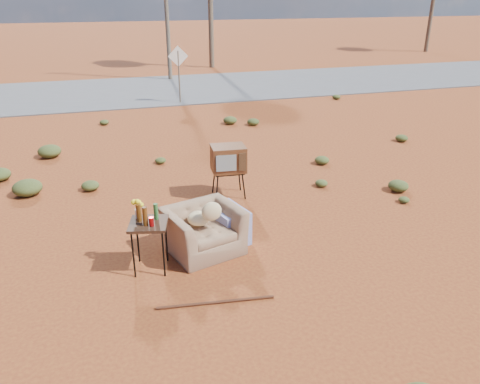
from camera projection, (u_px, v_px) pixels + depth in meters
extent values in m
plane|color=brown|center=(222.00, 264.00, 7.54)|extent=(140.00, 140.00, 0.00)
cube|color=#565659|center=(135.00, 91.00, 20.72)|extent=(140.00, 7.00, 0.04)
imported|color=#846248|center=(203.00, 223.00, 7.75)|extent=(1.34, 1.06, 1.03)
ellipsoid|color=#D4B981|center=(199.00, 218.00, 7.73)|extent=(0.37, 0.37, 0.22)
ellipsoid|color=#D4B981|center=(212.00, 212.00, 7.51)|extent=(0.33, 0.16, 0.33)
cube|color=navy|center=(228.00, 224.00, 8.19)|extent=(0.68, 0.87, 0.60)
cube|color=black|center=(228.00, 171.00, 9.86)|extent=(0.66, 0.52, 0.03)
cylinder|color=black|center=(217.00, 189.00, 9.72)|extent=(0.03, 0.03, 0.56)
cylinder|color=black|center=(244.00, 186.00, 9.83)|extent=(0.03, 0.03, 0.56)
cylinder|color=black|center=(214.00, 181.00, 10.12)|extent=(0.03, 0.03, 0.56)
cylinder|color=black|center=(239.00, 179.00, 10.23)|extent=(0.03, 0.03, 0.56)
cube|color=brown|center=(228.00, 158.00, 9.75)|extent=(0.74, 0.60, 0.54)
cube|color=gray|center=(226.00, 163.00, 9.48)|extent=(0.42, 0.06, 0.34)
cube|color=#472D19|center=(242.00, 162.00, 9.54)|extent=(0.16, 0.03, 0.38)
cube|color=#361F13|center=(148.00, 224.00, 7.12)|extent=(0.69, 0.69, 0.05)
cylinder|color=black|center=(133.00, 254.00, 7.06)|extent=(0.03, 0.03, 0.80)
cylinder|color=black|center=(163.00, 254.00, 7.08)|extent=(0.03, 0.03, 0.80)
cylinder|color=black|center=(138.00, 240.00, 7.47)|extent=(0.03, 0.03, 0.80)
cylinder|color=black|center=(166.00, 239.00, 7.50)|extent=(0.03, 0.03, 0.80)
cylinder|color=#502B0D|center=(139.00, 212.00, 7.10)|extent=(0.08, 0.08, 0.30)
cylinder|color=#502B0D|center=(145.00, 216.00, 6.96)|extent=(0.08, 0.08, 0.32)
cylinder|color=#255726|center=(156.00, 211.00, 7.17)|extent=(0.07, 0.07, 0.27)
cylinder|color=#A90D0F|center=(151.00, 221.00, 6.98)|extent=(0.07, 0.07, 0.15)
cylinder|color=silver|center=(138.00, 213.00, 7.23)|extent=(0.09, 0.09, 0.16)
ellipsoid|color=yellow|center=(137.00, 203.00, 7.16)|extent=(0.18, 0.18, 0.14)
cylinder|color=#4D2614|center=(216.00, 302.00, 6.58)|extent=(1.66, 0.26, 0.04)
cylinder|color=brown|center=(179.00, 78.00, 18.10)|extent=(0.06, 0.06, 2.00)
cube|color=silver|center=(178.00, 56.00, 17.79)|extent=(0.78, 0.04, 0.78)
cylinder|color=brown|center=(210.00, 3.00, 25.97)|extent=(0.28, 0.28, 7.00)
cylinder|color=brown|center=(433.00, 4.00, 33.28)|extent=(0.28, 0.28, 6.50)
ellipsoid|color=#465123|center=(398.00, 186.00, 10.29)|extent=(0.44, 0.44, 0.24)
ellipsoid|color=#465123|center=(49.00, 151.00, 12.39)|extent=(0.60, 0.60, 0.33)
ellipsoid|color=#465123|center=(402.00, 138.00, 13.73)|extent=(0.36, 0.36, 0.20)
ellipsoid|color=#465123|center=(253.00, 122.00, 15.39)|extent=(0.40, 0.40, 0.22)
ellipsoid|color=#465123|center=(104.00, 122.00, 15.46)|extent=(0.30, 0.30, 0.17)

